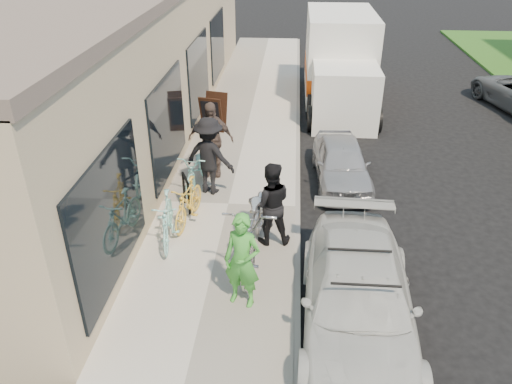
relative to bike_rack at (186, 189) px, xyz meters
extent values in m
plane|color=black|center=(2.87, -2.73, -0.62)|extent=(120.00, 120.00, 0.00)
cube|color=#BCB5A9|center=(0.87, 0.27, -0.55)|extent=(3.00, 34.00, 0.15)
cube|color=gray|center=(2.42, 0.27, -0.56)|extent=(0.12, 34.00, 0.13)
cube|color=#C9B28C|center=(-2.38, 5.27, 1.38)|extent=(3.50, 20.00, 4.00)
cube|color=black|center=(-0.61, -2.73, 0.98)|extent=(0.06, 3.00, 2.20)
cube|color=black|center=(-0.61, 1.27, 0.98)|extent=(0.06, 3.00, 2.20)
cube|color=black|center=(-0.61, 5.27, 0.98)|extent=(0.06, 3.00, 2.20)
cube|color=black|center=(-0.61, 9.27, 0.98)|extent=(0.06, 3.00, 2.20)
cylinder|color=black|center=(0.10, -0.23, -0.09)|extent=(0.05, 0.05, 0.76)
cylinder|color=black|center=(-0.10, 0.23, -0.09)|extent=(0.05, 0.05, 0.76)
cylinder|color=black|center=(0.00, 0.00, 0.28)|extent=(0.25, 0.49, 0.05)
cube|color=black|center=(-0.12, 4.33, 0.08)|extent=(0.71, 0.42, 1.10)
cube|color=black|center=(-0.03, 4.72, 0.08)|extent=(0.71, 0.42, 1.10)
cube|color=black|center=(-0.13, 4.29, 0.14)|extent=(0.56, 0.30, 0.79)
imported|color=silver|center=(3.35, -3.24, 0.00)|extent=(1.93, 4.37, 1.25)
cylinder|color=black|center=(3.35, -3.71, 0.64)|extent=(0.99, 0.04, 0.04)
cylinder|color=black|center=(3.35, -2.88, 0.64)|extent=(0.99, 0.04, 0.04)
imported|color=#A8A8AD|center=(3.47, 1.79, -0.09)|extent=(1.43, 3.20, 1.07)
cube|color=white|center=(3.80, 5.60, 0.30)|extent=(1.95, 1.95, 1.85)
cube|color=black|center=(3.80, 5.60, 0.69)|extent=(1.81, 0.06, 0.88)
cube|color=white|center=(3.80, 8.53, 0.89)|extent=(2.25, 4.10, 2.83)
cube|color=#D7490C|center=(3.80, 8.53, 0.25)|extent=(2.27, 4.12, 0.54)
cylinder|color=black|center=(2.83, 5.11, -0.23)|extent=(0.24, 0.78, 0.78)
cylinder|color=black|center=(4.78, 5.11, -0.23)|extent=(0.24, 0.78, 0.78)
cylinder|color=black|center=(2.83, 6.18, -0.23)|extent=(0.24, 0.78, 0.78)
cylinder|color=black|center=(4.78, 6.18, -0.23)|extent=(0.24, 0.78, 0.78)
cylinder|color=black|center=(2.82, 9.89, -0.23)|extent=(0.24, 0.78, 0.78)
cylinder|color=black|center=(4.77, 9.89, -0.23)|extent=(0.24, 0.78, 0.78)
imported|color=#ACADAF|center=(1.62, -1.66, 0.21)|extent=(1.05, 2.66, 1.37)
imported|color=green|center=(1.52, -2.91, 0.37)|extent=(0.70, 0.56, 1.68)
imported|color=black|center=(1.87, -1.10, 0.37)|extent=(0.89, 0.73, 1.70)
imported|color=#9DEADF|center=(-0.12, -1.22, 0.01)|extent=(0.69, 1.67, 0.97)
imported|color=#9DEADF|center=(0.08, 1.01, 0.00)|extent=(0.79, 1.87, 0.95)
imported|color=yellow|center=(0.15, -0.52, -0.01)|extent=(0.67, 1.60, 0.93)
imported|color=black|center=(0.40, 0.81, 0.43)|extent=(1.33, 1.02, 1.82)
imported|color=brown|center=(0.30, 1.70, 0.46)|extent=(1.10, 0.46, 1.87)
camera|label=1|loc=(2.22, -9.28, 5.21)|focal=35.00mm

